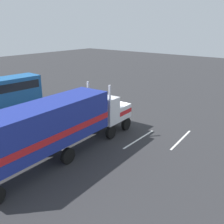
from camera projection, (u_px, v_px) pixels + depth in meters
ground_plane at (111, 127)px, 23.54m from camera, size 120.00×120.00×0.00m
lane_stripe_near at (139, 139)px, 20.96m from camera, size 4.40×0.23×0.01m
lane_stripe_mid at (181, 140)px, 20.87m from camera, size 4.40×0.53×0.01m
semi_truck at (56, 124)px, 17.20m from camera, size 14.30×3.70×4.50m
person_bystander at (56, 131)px, 20.21m from camera, size 0.39×0.48×1.63m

